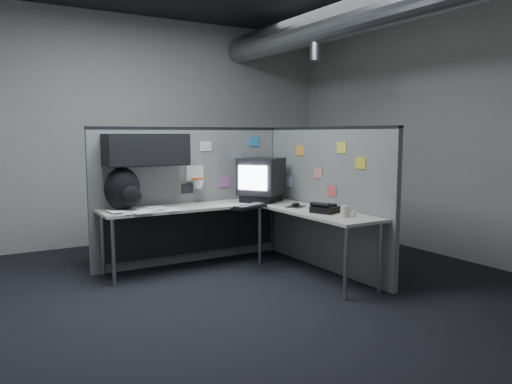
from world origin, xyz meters
TOP-DOWN VIEW (x-y plane):
  - room at (0.56, 0.00)m, footprint 5.62×5.62m
  - partition_back at (-0.25, 1.23)m, footprint 2.44×0.42m
  - partition_right at (1.10, 0.22)m, footprint 0.07×2.23m
  - desk at (0.15, 0.70)m, footprint 2.31×2.11m
  - monitor at (0.66, 0.90)m, footprint 0.64×0.64m
  - keyboard at (0.26, 0.48)m, footprint 0.49×0.33m
  - mouse at (0.76, 0.31)m, footprint 0.27×0.26m
  - phone at (0.78, -0.19)m, footprint 0.29×0.30m
  - bottles at (0.87, -0.43)m, footprint 0.14×0.19m
  - cup at (0.77, -0.51)m, footprint 0.11×0.11m
  - papers at (-0.81, 0.89)m, footprint 0.77×0.52m
  - backpack at (-0.99, 1.03)m, footprint 0.39×0.35m

SIDE VIEW (x-z plane):
  - desk at x=0.15m, z-range 0.25..0.98m
  - papers at x=-0.81m, z-range 0.73..0.75m
  - mouse at x=0.76m, z-range 0.72..0.77m
  - keyboard at x=0.26m, z-range 0.73..0.77m
  - bottles at x=0.87m, z-range 0.72..0.81m
  - phone at x=0.78m, z-range 0.72..0.83m
  - cup at x=0.77m, z-range 0.73..0.84m
  - partition_right at x=1.10m, z-range 0.00..1.63m
  - backpack at x=-0.99m, z-range 0.72..1.19m
  - partition_back at x=-0.25m, z-range 0.18..1.81m
  - monitor at x=0.66m, z-range 0.74..1.27m
  - room at x=0.56m, z-range 0.49..3.71m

